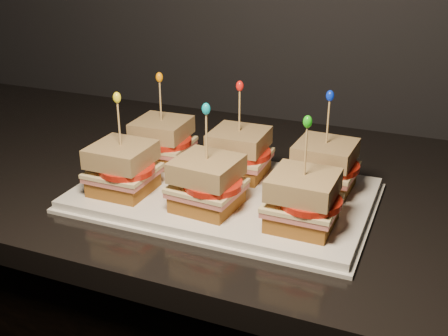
% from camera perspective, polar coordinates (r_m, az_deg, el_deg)
% --- Properties ---
extents(granite_slab, '(2.19, 0.67, 0.04)m').
position_cam_1_polar(granite_slab, '(1.06, -8.06, -0.10)').
color(granite_slab, black).
rests_on(granite_slab, cabinet).
extents(platter, '(0.45, 0.28, 0.02)m').
position_cam_1_polar(platter, '(0.89, 0.00, -2.71)').
color(platter, white).
rests_on(platter, granite_slab).
extents(platter_rim, '(0.46, 0.29, 0.01)m').
position_cam_1_polar(platter_rim, '(0.89, 0.00, -3.06)').
color(platter_rim, white).
rests_on(platter_rim, granite_slab).
extents(sandwich_0_bread_bot, '(0.09, 0.09, 0.02)m').
position_cam_1_polar(sandwich_0_bread_bot, '(0.99, -6.22, 1.31)').
color(sandwich_0_bread_bot, brown).
rests_on(sandwich_0_bread_bot, platter).
extents(sandwich_0_ham, '(0.10, 0.09, 0.01)m').
position_cam_1_polar(sandwich_0_ham, '(0.99, -6.26, 2.17)').
color(sandwich_0_ham, '#CA5E5E').
rests_on(sandwich_0_ham, sandwich_0_bread_bot).
extents(sandwich_0_cheese, '(0.10, 0.10, 0.01)m').
position_cam_1_polar(sandwich_0_cheese, '(0.98, -6.28, 2.55)').
color(sandwich_0_cheese, beige).
rests_on(sandwich_0_cheese, sandwich_0_ham).
extents(sandwich_0_tomato, '(0.09, 0.09, 0.01)m').
position_cam_1_polar(sandwich_0_tomato, '(0.97, -5.84, 2.75)').
color(sandwich_0_tomato, red).
rests_on(sandwich_0_tomato, sandwich_0_cheese).
extents(sandwich_0_bread_top, '(0.09, 0.09, 0.03)m').
position_cam_1_polar(sandwich_0_bread_top, '(0.98, -6.35, 4.02)').
color(sandwich_0_bread_top, '#5A310D').
rests_on(sandwich_0_bread_top, sandwich_0_tomato).
extents(sandwich_0_pick, '(0.00, 0.00, 0.09)m').
position_cam_1_polar(sandwich_0_pick, '(0.96, -6.47, 6.55)').
color(sandwich_0_pick, tan).
rests_on(sandwich_0_pick, sandwich_0_bread_top).
extents(sandwich_0_frill, '(0.01, 0.01, 0.02)m').
position_cam_1_polar(sandwich_0_frill, '(0.95, -6.59, 9.15)').
color(sandwich_0_frill, orange).
rests_on(sandwich_0_frill, sandwich_0_pick).
extents(sandwich_1_bread_bot, '(0.09, 0.09, 0.02)m').
position_cam_1_polar(sandwich_1_bread_bot, '(0.94, 1.52, 0.05)').
color(sandwich_1_bread_bot, brown).
rests_on(sandwich_1_bread_bot, platter).
extents(sandwich_1_ham, '(0.10, 0.09, 0.01)m').
position_cam_1_polar(sandwich_1_ham, '(0.93, 1.53, 0.95)').
color(sandwich_1_ham, '#CA5E5E').
rests_on(sandwich_1_ham, sandwich_1_bread_bot).
extents(sandwich_1_cheese, '(0.10, 0.09, 0.01)m').
position_cam_1_polar(sandwich_1_cheese, '(0.93, 1.53, 1.35)').
color(sandwich_1_cheese, beige).
rests_on(sandwich_1_cheese, sandwich_1_ham).
extents(sandwich_1_tomato, '(0.09, 0.09, 0.01)m').
position_cam_1_polar(sandwich_1_tomato, '(0.92, 2.10, 1.55)').
color(sandwich_1_tomato, red).
rests_on(sandwich_1_tomato, sandwich_1_cheese).
extents(sandwich_1_bread_top, '(0.09, 0.09, 0.03)m').
position_cam_1_polar(sandwich_1_bread_top, '(0.92, 1.55, 2.91)').
color(sandwich_1_bread_top, '#5A310D').
rests_on(sandwich_1_bread_top, sandwich_1_tomato).
extents(sandwich_1_pick, '(0.00, 0.00, 0.09)m').
position_cam_1_polar(sandwich_1_pick, '(0.90, 1.58, 5.58)').
color(sandwich_1_pick, tan).
rests_on(sandwich_1_pick, sandwich_1_bread_top).
extents(sandwich_1_frill, '(0.01, 0.01, 0.02)m').
position_cam_1_polar(sandwich_1_frill, '(0.89, 1.61, 8.33)').
color(sandwich_1_frill, red).
rests_on(sandwich_1_frill, sandwich_1_pick).
extents(sandwich_2_bread_bot, '(0.09, 0.09, 0.02)m').
position_cam_1_polar(sandwich_2_bread_bot, '(0.90, 10.06, -1.34)').
color(sandwich_2_bread_bot, brown).
rests_on(sandwich_2_bread_bot, platter).
extents(sandwich_2_ham, '(0.10, 0.10, 0.01)m').
position_cam_1_polar(sandwich_2_ham, '(0.89, 10.13, -0.41)').
color(sandwich_2_ham, '#CA5E5E').
rests_on(sandwich_2_ham, sandwich_2_bread_bot).
extents(sandwich_2_cheese, '(0.10, 0.10, 0.01)m').
position_cam_1_polar(sandwich_2_cheese, '(0.89, 10.16, -0.00)').
color(sandwich_2_cheese, beige).
rests_on(sandwich_2_cheese, sandwich_2_ham).
extents(sandwich_2_tomato, '(0.09, 0.09, 0.01)m').
position_cam_1_polar(sandwich_2_tomato, '(0.88, 10.86, 0.18)').
color(sandwich_2_tomato, red).
rests_on(sandwich_2_tomato, sandwich_2_cheese).
extents(sandwich_2_bread_top, '(0.09, 0.09, 0.03)m').
position_cam_1_polar(sandwich_2_bread_top, '(0.88, 10.28, 1.61)').
color(sandwich_2_bread_top, '#5A310D').
rests_on(sandwich_2_bread_top, sandwich_2_tomato).
extents(sandwich_2_pick, '(0.00, 0.00, 0.09)m').
position_cam_1_polar(sandwich_2_pick, '(0.87, 10.49, 4.37)').
color(sandwich_2_pick, tan).
rests_on(sandwich_2_pick, sandwich_2_bread_top).
extents(sandwich_2_frill, '(0.01, 0.01, 0.02)m').
position_cam_1_polar(sandwich_2_frill, '(0.85, 10.72, 7.23)').
color(sandwich_2_frill, '#0929D5').
rests_on(sandwich_2_frill, sandwich_2_pick).
extents(sandwich_3_bread_bot, '(0.09, 0.09, 0.02)m').
position_cam_1_polar(sandwich_3_bread_bot, '(0.89, -10.15, -1.60)').
color(sandwich_3_bread_bot, brown).
rests_on(sandwich_3_bread_bot, platter).
extents(sandwich_3_ham, '(0.10, 0.09, 0.01)m').
position_cam_1_polar(sandwich_3_ham, '(0.89, -10.23, -0.66)').
color(sandwich_3_ham, '#CA5E5E').
rests_on(sandwich_3_ham, sandwich_3_bread_bot).
extents(sandwich_3_cheese, '(0.10, 0.09, 0.01)m').
position_cam_1_polar(sandwich_3_cheese, '(0.88, -10.26, -0.25)').
color(sandwich_3_cheese, beige).
rests_on(sandwich_3_cheese, sandwich_3_ham).
extents(sandwich_3_tomato, '(0.09, 0.09, 0.01)m').
position_cam_1_polar(sandwich_3_tomato, '(0.87, -9.83, -0.06)').
color(sandwich_3_tomato, red).
rests_on(sandwich_3_tomato, sandwich_3_cheese).
extents(sandwich_3_bread_top, '(0.09, 0.09, 0.03)m').
position_cam_1_polar(sandwich_3_bread_top, '(0.87, -10.38, 1.37)').
color(sandwich_3_bread_top, '#5A310D').
rests_on(sandwich_3_bread_top, sandwich_3_tomato).
extents(sandwich_3_pick, '(0.00, 0.00, 0.09)m').
position_cam_1_polar(sandwich_3_pick, '(0.86, -10.60, 4.16)').
color(sandwich_3_pick, tan).
rests_on(sandwich_3_pick, sandwich_3_bread_top).
extents(sandwich_3_frill, '(0.01, 0.01, 0.02)m').
position_cam_1_polar(sandwich_3_frill, '(0.84, -10.83, 7.05)').
color(sandwich_3_frill, yellow).
rests_on(sandwich_3_frill, sandwich_3_pick).
extents(sandwich_4_bread_bot, '(0.09, 0.09, 0.02)m').
position_cam_1_polar(sandwich_4_bread_bot, '(0.83, -1.72, -3.23)').
color(sandwich_4_bread_bot, brown).
rests_on(sandwich_4_bread_bot, platter).
extents(sandwich_4_ham, '(0.10, 0.10, 0.01)m').
position_cam_1_polar(sandwich_4_ham, '(0.82, -1.73, -2.24)').
color(sandwich_4_ham, '#CA5E5E').
rests_on(sandwich_4_ham, sandwich_4_bread_bot).
extents(sandwich_4_cheese, '(0.10, 0.10, 0.01)m').
position_cam_1_polar(sandwich_4_cheese, '(0.82, -1.73, -1.80)').
color(sandwich_4_cheese, beige).
rests_on(sandwich_4_cheese, sandwich_4_ham).
extents(sandwich_4_tomato, '(0.09, 0.09, 0.01)m').
position_cam_1_polar(sandwich_4_tomato, '(0.81, -1.14, -1.62)').
color(sandwich_4_tomato, red).
rests_on(sandwich_4_tomato, sandwich_4_cheese).
extents(sandwich_4_bread_top, '(0.09, 0.09, 0.03)m').
position_cam_1_polar(sandwich_4_bread_top, '(0.81, -1.76, -0.07)').
color(sandwich_4_bread_top, '#5A310D').
rests_on(sandwich_4_bread_top, sandwich_4_tomato).
extents(sandwich_4_pick, '(0.00, 0.00, 0.09)m').
position_cam_1_polar(sandwich_4_pick, '(0.79, -1.80, 2.92)').
color(sandwich_4_pick, tan).
rests_on(sandwich_4_pick, sandwich_4_bread_top).
extents(sandwich_4_frill, '(0.01, 0.01, 0.02)m').
position_cam_1_polar(sandwich_4_frill, '(0.78, -1.84, 6.03)').
color(sandwich_4_frill, '#09A6B7').
rests_on(sandwich_4_frill, sandwich_4_pick).
extents(sandwich_5_bread_bot, '(0.09, 0.09, 0.02)m').
position_cam_1_polar(sandwich_5_bread_bot, '(0.79, 7.89, -5.00)').
color(sandwich_5_bread_bot, brown).
rests_on(sandwich_5_bread_bot, platter).
extents(sandwich_5_ham, '(0.10, 0.09, 0.01)m').
position_cam_1_polar(sandwich_5_ham, '(0.78, 7.95, -3.97)').
color(sandwich_5_ham, '#CA5E5E').
rests_on(sandwich_5_ham, sandwich_5_bread_bot).
extents(sandwich_5_cheese, '(0.10, 0.09, 0.01)m').
position_cam_1_polar(sandwich_5_cheese, '(0.78, 7.98, -3.51)').
color(sandwich_5_cheese, beige).
rests_on(sandwich_5_cheese, sandwich_5_ham).
extents(sandwich_5_tomato, '(0.09, 0.09, 0.01)m').
position_cam_1_polar(sandwich_5_tomato, '(0.77, 8.76, -3.35)').
color(sandwich_5_tomato, red).
rests_on(sandwich_5_tomato, sandwich_5_cheese).
extents(sandwich_5_bread_top, '(0.09, 0.09, 0.03)m').
position_cam_1_polar(sandwich_5_bread_top, '(0.76, 8.09, -1.71)').
color(sandwich_5_bread_top, '#5A310D').
rests_on(sandwich_5_bread_top, sandwich_5_tomato).
extents(sandwich_5_pick, '(0.00, 0.00, 0.09)m').
position_cam_1_polar(sandwich_5_pick, '(0.75, 8.29, 1.41)').
color(sandwich_5_pick, tan).
rests_on(sandwich_5_pick, sandwich_5_bread_top).
extents(sandwich_5_frill, '(0.01, 0.01, 0.02)m').
position_cam_1_polar(sandwich_5_frill, '(0.73, 8.49, 4.68)').
color(sandwich_5_frill, '#1AB111').
rests_on(sandwich_5_frill, sandwich_5_pick).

